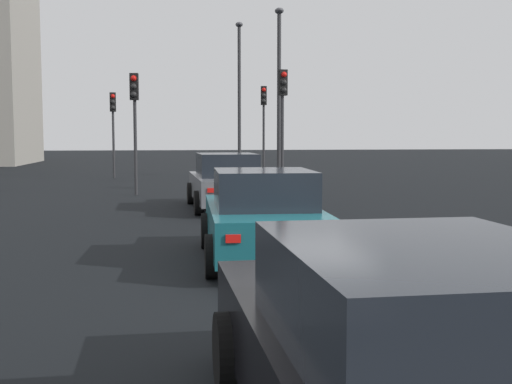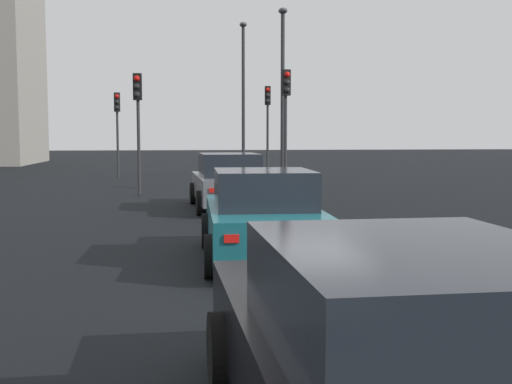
# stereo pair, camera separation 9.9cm
# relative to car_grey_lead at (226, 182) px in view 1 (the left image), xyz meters

# --- Properties ---
(ground_plane) EXTENTS (160.00, 160.00, 0.20)m
(ground_plane) POSITION_rel_car_grey_lead_xyz_m (-9.21, 0.19, -0.85)
(ground_plane) COLOR black
(car_grey_lead) EXTENTS (4.58, 2.10, 1.55)m
(car_grey_lead) POSITION_rel_car_grey_lead_xyz_m (0.00, 0.00, 0.00)
(car_grey_lead) COLOR slate
(car_grey_lead) RESTS_ON ground_plane
(car_teal_second) EXTENTS (4.10, 2.03, 1.50)m
(car_teal_second) POSITION_rel_car_grey_lead_xyz_m (-7.52, 0.05, -0.02)
(car_teal_second) COLOR #19606B
(car_teal_second) RESTS_ON ground_plane
(car_black_third) EXTENTS (4.83, 2.16, 1.46)m
(car_black_third) POSITION_rel_car_grey_lead_xyz_m (-14.32, 0.13, -0.03)
(car_black_third) COLOR black
(car_black_third) RESTS_ON ground_plane
(traffic_light_near_left) EXTENTS (0.32, 0.30, 4.14)m
(traffic_light_near_left) POSITION_rel_car_grey_lead_xyz_m (4.52, 2.72, 2.23)
(traffic_light_near_left) COLOR #2D2D30
(traffic_light_near_left) RESTS_ON ground_plane
(traffic_light_near_right) EXTENTS (0.32, 0.30, 4.41)m
(traffic_light_near_right) POSITION_rel_car_grey_lead_xyz_m (13.13, -2.98, 2.41)
(traffic_light_near_right) COLOR #2D2D30
(traffic_light_near_right) RESTS_ON ground_plane
(traffic_light_far_left) EXTENTS (0.33, 0.30, 4.06)m
(traffic_light_far_left) POSITION_rel_car_grey_lead_xyz_m (13.44, 4.20, 2.18)
(traffic_light_far_left) COLOR #2D2D30
(traffic_light_far_left) RESTS_ON ground_plane
(traffic_light_far_right) EXTENTS (0.33, 0.31, 4.35)m
(traffic_light_far_right) POSITION_rel_car_grey_lead_xyz_m (4.67, -2.43, 2.37)
(traffic_light_far_right) COLOR #2D2D30
(traffic_light_far_right) RESTS_ON ground_plane
(street_lamp_kerbside) EXTENTS (0.56, 0.36, 7.60)m
(street_lamp_kerbside) POSITION_rel_car_grey_lead_xyz_m (14.23, -1.91, 3.71)
(street_lamp_kerbside) COLOR #2D2D30
(street_lamp_kerbside) RESTS_ON ground_plane
(street_lamp_far) EXTENTS (0.56, 0.36, 7.19)m
(street_lamp_far) POSITION_rel_car_grey_lead_xyz_m (8.35, -2.91, 3.50)
(street_lamp_far) COLOR #2D2D30
(street_lamp_far) RESTS_ON ground_plane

